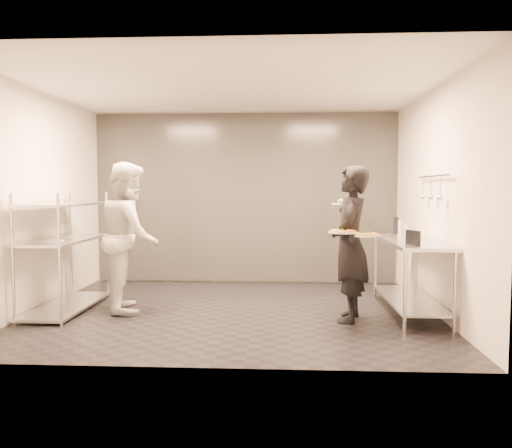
# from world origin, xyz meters

# --- Properties ---
(room_shell) EXTENTS (5.00, 4.00, 2.80)m
(room_shell) POSITION_xyz_m (0.00, 1.18, 1.40)
(room_shell) COLOR black
(room_shell) RESTS_ON ground
(pass_rack) EXTENTS (0.60, 1.60, 1.50)m
(pass_rack) POSITION_xyz_m (-2.15, -0.00, 0.77)
(pass_rack) COLOR #B2B4B9
(pass_rack) RESTS_ON ground
(prep_counter) EXTENTS (0.60, 1.80, 0.92)m
(prep_counter) POSITION_xyz_m (2.18, 0.00, 0.63)
(prep_counter) COLOR #B2B4B9
(prep_counter) RESTS_ON ground
(utensil_rail) EXTENTS (0.07, 1.20, 0.31)m
(utensil_rail) POSITION_xyz_m (2.43, -0.00, 1.55)
(utensil_rail) COLOR #B2B4B9
(utensil_rail) RESTS_ON room_shell
(waiter) EXTENTS (0.56, 0.73, 1.81)m
(waiter) POSITION_xyz_m (1.40, -0.36, 0.90)
(waiter) COLOR black
(waiter) RESTS_ON ground
(chef) EXTENTS (0.94, 1.08, 1.88)m
(chef) POSITION_xyz_m (-1.34, 0.06, 0.94)
(chef) COLOR silver
(chef) RESTS_ON ground
(pizza_plate_near) EXTENTS (0.33, 0.33, 0.05)m
(pizza_plate_near) POSITION_xyz_m (1.29, -0.58, 1.07)
(pizza_plate_near) COLOR silver
(pizza_plate_near) RESTS_ON waiter
(pizza_plate_far) EXTENTS (0.34, 0.34, 0.05)m
(pizza_plate_far) POSITION_xyz_m (1.53, -0.62, 1.04)
(pizza_plate_far) COLOR silver
(pizza_plate_far) RESTS_ON waiter
(salad_plate) EXTENTS (0.26, 0.26, 0.07)m
(salad_plate) POSITION_xyz_m (1.34, -0.04, 1.38)
(salad_plate) COLOR silver
(salad_plate) RESTS_ON waiter
(pos_monitor) EXTENTS (0.12, 0.23, 0.17)m
(pos_monitor) POSITION_xyz_m (2.06, -0.58, 1.00)
(pos_monitor) COLOR black
(pos_monitor) RESTS_ON prep_counter
(bottle_green) EXTENTS (0.06, 0.06, 0.22)m
(bottle_green) POSITION_xyz_m (2.17, 0.46, 1.03)
(bottle_green) COLOR gray
(bottle_green) RESTS_ON prep_counter
(bottle_clear) EXTENTS (0.05, 0.05, 0.17)m
(bottle_clear) POSITION_xyz_m (2.24, 0.43, 1.01)
(bottle_clear) COLOR gray
(bottle_clear) RESTS_ON prep_counter
(bottle_dark) EXTENTS (0.07, 0.07, 0.24)m
(bottle_dark) POSITION_xyz_m (2.18, 0.80, 1.04)
(bottle_dark) COLOR black
(bottle_dark) RESTS_ON prep_counter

